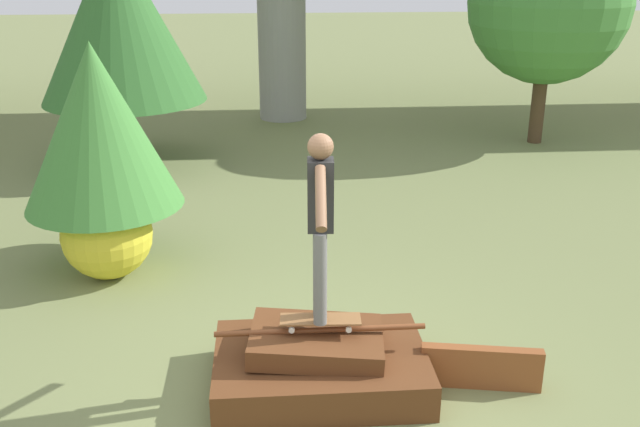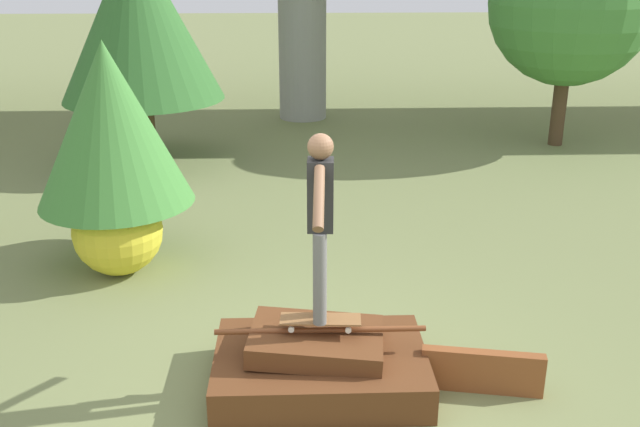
# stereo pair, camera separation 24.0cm
# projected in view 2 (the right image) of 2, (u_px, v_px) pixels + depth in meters

# --- Properties ---
(ground_plane) EXTENTS (80.00, 80.00, 0.00)m
(ground_plane) POSITION_uv_depth(u_px,v_px,m) (320.00, 384.00, 6.63)
(ground_plane) COLOR olive
(scrap_pile) EXTENTS (1.94, 1.33, 0.60)m
(scrap_pile) POSITION_uv_depth(u_px,v_px,m) (320.00, 363.00, 6.55)
(scrap_pile) COLOR #5B3319
(scrap_pile) RESTS_ON ground_plane
(scrap_plank_loose) EXTENTS (1.10, 0.31, 0.41)m
(scrap_plank_loose) POSITION_uv_depth(u_px,v_px,m) (482.00, 371.00, 6.46)
(scrap_plank_loose) COLOR brown
(scrap_plank_loose) RESTS_ON ground_plane
(skateboard) EXTENTS (0.74, 0.27, 0.09)m
(skateboard) POSITION_uv_depth(u_px,v_px,m) (320.00, 320.00, 6.40)
(skateboard) COLOR brown
(skateboard) RESTS_ON scrap_pile
(skater) EXTENTS (0.23, 1.26, 1.70)m
(skater) POSITION_uv_depth(u_px,v_px,m) (320.00, 215.00, 6.05)
(skater) COLOR slate
(skater) RESTS_ON skateboard
(tree_behind_left) EXTENTS (1.92, 1.92, 2.81)m
(tree_behind_left) POSITION_uv_depth(u_px,v_px,m) (110.00, 124.00, 8.60)
(tree_behind_left) COLOR brown
(tree_behind_left) RESTS_ON ground_plane
(tree_behind_right) EXTENTS (3.15, 3.15, 4.37)m
(tree_behind_right) POSITION_uv_depth(u_px,v_px,m) (571.00, 4.00, 13.70)
(tree_behind_right) COLOR #4C3823
(tree_behind_right) RESTS_ON ground_plane
(tree_mid_back) EXTENTS (2.90, 2.90, 4.11)m
(tree_mid_back) POSITION_uv_depth(u_px,v_px,m) (138.00, 18.00, 12.50)
(tree_mid_back) COLOR #4C3823
(tree_mid_back) RESTS_ON ground_plane
(bush_yellow_flowering) EXTENTS (1.09, 1.09, 1.09)m
(bush_yellow_flowering) POSITION_uv_depth(u_px,v_px,m) (118.00, 231.00, 8.73)
(bush_yellow_flowering) COLOR gold
(bush_yellow_flowering) RESTS_ON ground_plane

